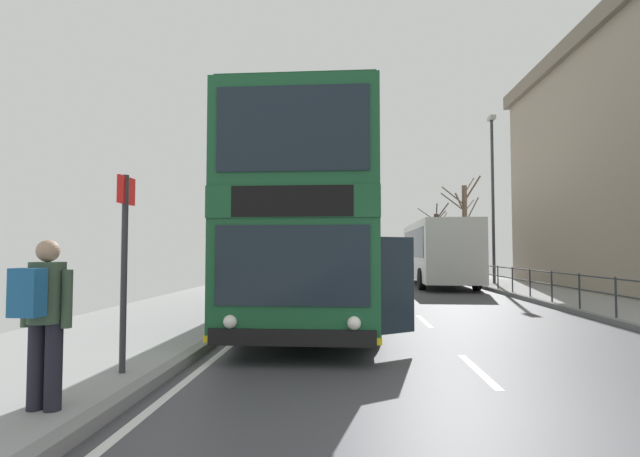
# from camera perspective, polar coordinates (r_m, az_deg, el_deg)

# --- Properties ---
(ground) EXTENTS (15.80, 140.00, 0.20)m
(ground) POSITION_cam_1_polar(r_m,az_deg,el_deg) (4.82, 17.99, -22.68)
(ground) COLOR #404046
(double_decker_bus_main) EXTENTS (3.28, 11.31, 4.42)m
(double_decker_bus_main) POSITION_cam_1_polar(r_m,az_deg,el_deg) (12.50, 0.04, 0.11)
(double_decker_bus_main) COLOR #19512D
(double_decker_bus_main) RESTS_ON ground
(background_bus_far_lane) EXTENTS (2.80, 9.41, 3.09)m
(background_bus_far_lane) POSITION_cam_1_polar(r_m,az_deg,el_deg) (24.62, 13.88, -2.68)
(background_bus_far_lane) COLOR white
(background_bus_far_lane) RESTS_ON ground
(pedestrian_railing_far_kerb) EXTENTS (0.05, 30.14, 0.95)m
(pedestrian_railing_far_kerb) POSITION_cam_1_polar(r_m,az_deg,el_deg) (17.31, 24.77, -5.51)
(pedestrian_railing_far_kerb) COLOR #2D3338
(pedestrian_railing_far_kerb) RESTS_ON ground
(pedestrian_with_backpack) EXTENTS (0.55, 0.55, 1.67)m
(pedestrian_with_backpack) POSITION_cam_1_polar(r_m,az_deg,el_deg) (5.46, -30.07, -8.46)
(pedestrian_with_backpack) COLOR black
(pedestrian_with_backpack) RESTS_ON ground
(bus_stop_sign_near) EXTENTS (0.08, 0.44, 2.55)m
(bus_stop_sign_near) POSITION_cam_1_polar(r_m,az_deg,el_deg) (6.69, -22.27, -2.35)
(bus_stop_sign_near) COLOR #2D2D33
(bus_stop_sign_near) RESTS_ON ground
(street_lamp_far_side) EXTENTS (0.28, 0.60, 8.27)m
(street_lamp_far_side) POSITION_cam_1_polar(r_m,az_deg,el_deg) (25.14, 19.90, 4.73)
(street_lamp_far_side) COLOR #38383D
(street_lamp_far_side) RESTS_ON ground
(bare_tree_far_00) EXTENTS (2.65, 2.45, 6.56)m
(bare_tree_far_00) POSITION_cam_1_polar(r_m,az_deg,el_deg) (32.63, 16.87, 0.36)
(bare_tree_far_00) COLOR brown
(bare_tree_far_00) RESTS_ON ground
(bare_tree_far_02) EXTENTS (2.67, 2.15, 5.91)m
(bare_tree_far_02) POSITION_cam_1_polar(r_m,az_deg,el_deg) (44.44, 13.73, -1.21)
(bare_tree_far_02) COLOR #423328
(bare_tree_far_02) RESTS_ON ground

